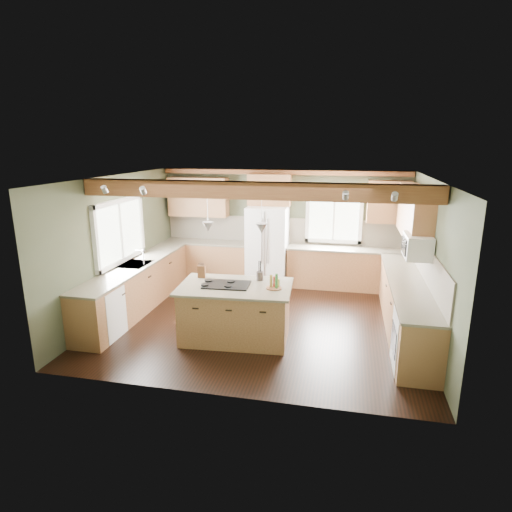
# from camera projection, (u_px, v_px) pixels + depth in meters

# --- Properties ---
(floor) EXTENTS (5.60, 5.60, 0.00)m
(floor) POSITION_uv_depth(u_px,v_px,m) (262.00, 320.00, 7.89)
(floor) COLOR black
(floor) RESTS_ON ground
(ceiling) EXTENTS (5.60, 5.60, 0.00)m
(ceiling) POSITION_uv_depth(u_px,v_px,m) (263.00, 178.00, 7.23)
(ceiling) COLOR silver
(ceiling) RESTS_ON wall_back
(wall_back) EXTENTS (5.60, 0.00, 5.60)m
(wall_back) POSITION_uv_depth(u_px,v_px,m) (283.00, 226.00, 9.93)
(wall_back) COLOR #414A34
(wall_back) RESTS_ON ground
(wall_left) EXTENTS (0.00, 5.00, 5.00)m
(wall_left) POSITION_uv_depth(u_px,v_px,m) (118.00, 245.00, 8.13)
(wall_left) COLOR #414A34
(wall_left) RESTS_ON ground
(wall_right) EXTENTS (0.00, 5.00, 5.00)m
(wall_right) POSITION_uv_depth(u_px,v_px,m) (430.00, 261.00, 7.00)
(wall_right) COLOR #414A34
(wall_right) RESTS_ON ground
(ceiling_beam) EXTENTS (5.55, 0.26, 0.26)m
(ceiling_beam) POSITION_uv_depth(u_px,v_px,m) (252.00, 190.00, 6.51)
(ceiling_beam) COLOR brown
(ceiling_beam) RESTS_ON ceiling
(soffit_trim) EXTENTS (5.55, 0.20, 0.10)m
(soffit_trim) POSITION_uv_depth(u_px,v_px,m) (283.00, 172.00, 9.51)
(soffit_trim) COLOR brown
(soffit_trim) RESTS_ON ceiling
(backsplash_back) EXTENTS (5.58, 0.03, 0.58)m
(backsplash_back) POSITION_uv_depth(u_px,v_px,m) (283.00, 230.00, 9.93)
(backsplash_back) COLOR brown
(backsplash_back) RESTS_ON wall_back
(backsplash_right) EXTENTS (0.03, 3.70, 0.58)m
(backsplash_right) POSITION_uv_depth(u_px,v_px,m) (428.00, 265.00, 7.07)
(backsplash_right) COLOR brown
(backsplash_right) RESTS_ON wall_right
(base_cab_back_left) EXTENTS (2.02, 0.60, 0.88)m
(base_cab_back_left) POSITION_uv_depth(u_px,v_px,m) (207.00, 261.00, 10.22)
(base_cab_back_left) COLOR brown
(base_cab_back_left) RESTS_ON floor
(counter_back_left) EXTENTS (2.06, 0.64, 0.04)m
(counter_back_left) POSITION_uv_depth(u_px,v_px,m) (206.00, 242.00, 10.11)
(counter_back_left) COLOR #4E4539
(counter_back_left) RESTS_ON base_cab_back_left
(base_cab_back_right) EXTENTS (2.62, 0.60, 0.88)m
(base_cab_back_right) POSITION_uv_depth(u_px,v_px,m) (346.00, 269.00, 9.56)
(base_cab_back_right) COLOR brown
(base_cab_back_right) RESTS_ON floor
(counter_back_right) EXTENTS (2.66, 0.64, 0.04)m
(counter_back_right) POSITION_uv_depth(u_px,v_px,m) (348.00, 249.00, 9.44)
(counter_back_right) COLOR #4E4539
(counter_back_right) RESTS_ON base_cab_back_right
(base_cab_left) EXTENTS (0.60, 3.70, 0.88)m
(base_cab_left) POSITION_uv_depth(u_px,v_px,m) (137.00, 288.00, 8.33)
(base_cab_left) COLOR brown
(base_cab_left) RESTS_ON floor
(counter_left) EXTENTS (0.64, 3.74, 0.04)m
(counter_left) POSITION_uv_depth(u_px,v_px,m) (135.00, 265.00, 8.22)
(counter_left) COLOR #4E4539
(counter_left) RESTS_ON base_cab_left
(base_cab_right) EXTENTS (0.60, 3.70, 0.88)m
(base_cab_right) POSITION_uv_depth(u_px,v_px,m) (406.00, 307.00, 7.32)
(base_cab_right) COLOR brown
(base_cab_right) RESTS_ON floor
(counter_right) EXTENTS (0.64, 3.74, 0.04)m
(counter_right) POSITION_uv_depth(u_px,v_px,m) (408.00, 282.00, 7.21)
(counter_right) COLOR #4E4539
(counter_right) RESTS_ON base_cab_right
(upper_cab_back_left) EXTENTS (1.40, 0.35, 0.90)m
(upper_cab_back_left) POSITION_uv_depth(u_px,v_px,m) (198.00, 197.00, 10.00)
(upper_cab_back_left) COLOR brown
(upper_cab_back_left) RESTS_ON wall_back
(upper_cab_over_fridge) EXTENTS (0.96, 0.35, 0.70)m
(upper_cab_over_fridge) POSITION_uv_depth(u_px,v_px,m) (269.00, 190.00, 9.60)
(upper_cab_over_fridge) COLOR brown
(upper_cab_over_fridge) RESTS_ON wall_back
(upper_cab_right) EXTENTS (0.35, 2.20, 0.90)m
(upper_cab_right) POSITION_uv_depth(u_px,v_px,m) (414.00, 213.00, 7.72)
(upper_cab_right) COLOR brown
(upper_cab_right) RESTS_ON wall_right
(upper_cab_back_corner) EXTENTS (0.90, 0.35, 0.90)m
(upper_cab_back_corner) POSITION_uv_depth(u_px,v_px,m) (389.00, 202.00, 9.13)
(upper_cab_back_corner) COLOR brown
(upper_cab_back_corner) RESTS_ON wall_back
(window_left) EXTENTS (0.04, 1.60, 1.05)m
(window_left) POSITION_uv_depth(u_px,v_px,m) (119.00, 231.00, 8.11)
(window_left) COLOR white
(window_left) RESTS_ON wall_left
(window_back) EXTENTS (1.10, 0.04, 1.00)m
(window_back) POSITION_uv_depth(u_px,v_px,m) (334.00, 217.00, 9.61)
(window_back) COLOR white
(window_back) RESTS_ON wall_back
(sink) EXTENTS (0.50, 0.65, 0.03)m
(sink) POSITION_uv_depth(u_px,v_px,m) (135.00, 265.00, 8.21)
(sink) COLOR #262628
(sink) RESTS_ON counter_left
(faucet) EXTENTS (0.02, 0.02, 0.28)m
(faucet) POSITION_uv_depth(u_px,v_px,m) (143.00, 258.00, 8.14)
(faucet) COLOR #B2B2B7
(faucet) RESTS_ON sink
(dishwasher) EXTENTS (0.60, 0.60, 0.84)m
(dishwasher) POSITION_uv_depth(u_px,v_px,m) (101.00, 313.00, 7.10)
(dishwasher) COLOR white
(dishwasher) RESTS_ON floor
(oven) EXTENTS (0.60, 0.72, 0.84)m
(oven) POSITION_uv_depth(u_px,v_px,m) (416.00, 341.00, 6.10)
(oven) COLOR white
(oven) RESTS_ON floor
(microwave) EXTENTS (0.40, 0.70, 0.38)m
(microwave) POSITION_uv_depth(u_px,v_px,m) (418.00, 246.00, 6.93)
(microwave) COLOR white
(microwave) RESTS_ON wall_right
(pendant_left) EXTENTS (0.18, 0.18, 0.16)m
(pendant_left) POSITION_uv_depth(u_px,v_px,m) (208.00, 227.00, 6.78)
(pendant_left) COLOR #B2B2B7
(pendant_left) RESTS_ON ceiling
(pendant_right) EXTENTS (0.18, 0.18, 0.16)m
(pendant_right) POSITION_uv_depth(u_px,v_px,m) (261.00, 228.00, 6.66)
(pendant_right) COLOR #B2B2B7
(pendant_right) RESTS_ON ceiling
(refrigerator) EXTENTS (0.90, 0.74, 1.80)m
(refrigerator) POSITION_uv_depth(u_px,v_px,m) (267.00, 246.00, 9.73)
(refrigerator) COLOR white
(refrigerator) RESTS_ON floor
(island) EXTENTS (1.78, 1.16, 0.88)m
(island) POSITION_uv_depth(u_px,v_px,m) (236.00, 313.00, 7.08)
(island) COLOR brown
(island) RESTS_ON floor
(island_top) EXTENTS (1.90, 1.28, 0.04)m
(island_top) POSITION_uv_depth(u_px,v_px,m) (235.00, 287.00, 6.97)
(island_top) COLOR #4E4539
(island_top) RESTS_ON island
(cooktop) EXTENTS (0.77, 0.54, 0.02)m
(cooktop) POSITION_uv_depth(u_px,v_px,m) (227.00, 285.00, 6.98)
(cooktop) COLOR black
(cooktop) RESTS_ON island_top
(knife_block) EXTENTS (0.14, 0.11, 0.21)m
(knife_block) POSITION_uv_depth(u_px,v_px,m) (202.00, 271.00, 7.37)
(knife_block) COLOR brown
(knife_block) RESTS_ON island_top
(utensil_crock) EXTENTS (0.13, 0.13, 0.15)m
(utensil_crock) POSITION_uv_depth(u_px,v_px,m) (260.00, 276.00, 7.21)
(utensil_crock) COLOR #3C3630
(utensil_crock) RESTS_ON island_top
(bottle_tray) EXTENTS (0.34, 0.34, 0.24)m
(bottle_tray) POSITION_uv_depth(u_px,v_px,m) (274.00, 281.00, 6.80)
(bottle_tray) COLOR brown
(bottle_tray) RESTS_ON island_top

